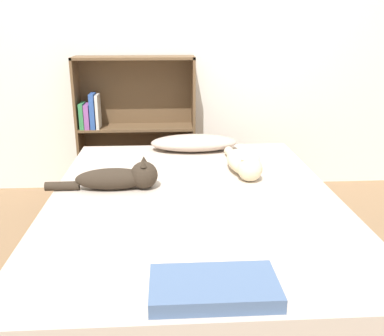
# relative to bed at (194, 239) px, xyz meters

# --- Properties ---
(ground_plane) EXTENTS (8.00, 8.00, 0.00)m
(ground_plane) POSITION_rel_bed_xyz_m (0.00, 0.00, -0.24)
(ground_plane) COLOR #846647
(wall_back) EXTENTS (8.00, 0.06, 2.50)m
(wall_back) POSITION_rel_bed_xyz_m (0.00, 1.48, 1.01)
(wall_back) COLOR white
(wall_back) RESTS_ON ground_plane
(bed) EXTENTS (1.52, 2.05, 0.48)m
(bed) POSITION_rel_bed_xyz_m (0.00, 0.00, 0.00)
(bed) COLOR brown
(bed) RESTS_ON ground_plane
(pillow) EXTENTS (0.60, 0.28, 0.11)m
(pillow) POSITION_rel_bed_xyz_m (0.06, 0.85, 0.30)
(pillow) COLOR #B29E8E
(pillow) RESTS_ON bed
(cat_light) EXTENTS (0.20, 0.58, 0.16)m
(cat_light) POSITION_rel_bed_xyz_m (0.32, 0.34, 0.31)
(cat_light) COLOR beige
(cat_light) RESTS_ON bed
(cat_dark) EXTENTS (0.60, 0.15, 0.17)m
(cat_dark) POSITION_rel_bed_xyz_m (-0.38, 0.13, 0.31)
(cat_dark) COLOR #33281E
(cat_dark) RESTS_ON bed
(bookshelf) EXTENTS (0.92, 0.26, 1.10)m
(bookshelf) POSITION_rel_bed_xyz_m (-0.40, 1.36, 0.32)
(bookshelf) COLOR brown
(bookshelf) RESTS_ON ground_plane
(blanket_fold) EXTENTS (0.42, 0.23, 0.05)m
(blanket_fold) POSITION_rel_bed_xyz_m (0.01, -0.85, 0.27)
(blanket_fold) COLOR #4C668E
(blanket_fold) RESTS_ON bed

